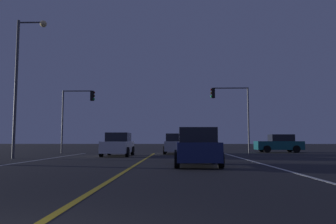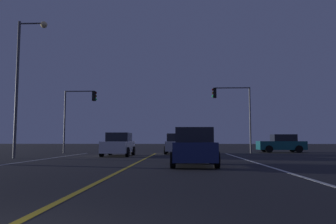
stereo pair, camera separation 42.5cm
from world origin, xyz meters
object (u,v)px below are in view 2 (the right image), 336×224
car_crossing_side (282,144)px  car_ahead_far (177,144)px  traffic_light_near_right (232,104)px  car_lead_same_lane (194,147)px  traffic_light_near_left (80,107)px  car_oncoming (119,145)px  street_lamp_left_mid (23,72)px

car_crossing_side → car_ahead_far: 10.46m
car_ahead_far → traffic_light_near_right: 6.22m
car_lead_same_lane → traffic_light_near_left: size_ratio=0.76×
traffic_light_near_left → car_crossing_side: bearing=6.7°
car_oncoming → traffic_light_near_right: size_ratio=0.73×
traffic_light_near_right → car_lead_same_lane: bearing=74.3°
car_lead_same_lane → car_crossing_side: bearing=-28.5°
car_oncoming → car_crossing_side: same height
car_ahead_far → traffic_light_near_left: (-8.87, 1.32, 3.37)m
car_lead_same_lane → street_lamp_left_mid: size_ratio=0.48×
traffic_light_near_right → street_lamp_left_mid: (-14.79, -8.66, 1.22)m
car_lead_same_lane → traffic_light_near_left: bearing=34.8°
traffic_light_near_left → street_lamp_left_mid: (-0.98, -8.66, 1.39)m
car_crossing_side → traffic_light_near_right: size_ratio=0.73×
car_oncoming → car_ahead_far: bearing=132.8°
car_lead_same_lane → traffic_light_near_left: traffic_light_near_left is taller
car_crossing_side → traffic_light_near_left: size_ratio=0.76×
car_oncoming → traffic_light_near_right: 11.12m
car_crossing_side → street_lamp_left_mid: (-19.70, -10.85, 4.76)m
car_lead_same_lane → street_lamp_left_mid: street_lamp_left_mid is taller
street_lamp_left_mid → car_crossing_side: bearing=28.9°
car_oncoming → car_ahead_far: size_ratio=1.00×
car_crossing_side → car_ahead_far: (-9.85, -3.52, 0.00)m
car_oncoming → street_lamp_left_mid: (-5.63, -3.44, 4.76)m
car_crossing_side → traffic_light_near_right: bearing=24.1°
traffic_light_near_right → street_lamp_left_mid: 17.18m
traffic_light_near_left → traffic_light_near_right: bearing=-0.0°
car_ahead_far → traffic_light_near_left: 9.58m
car_oncoming → car_crossing_side: size_ratio=1.00×
traffic_light_near_right → traffic_light_near_left: (-13.81, 0.00, -0.17)m
car_lead_same_lane → car_oncoming: (-5.18, 8.95, 0.00)m
car_ahead_far → street_lamp_left_mid: 13.17m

